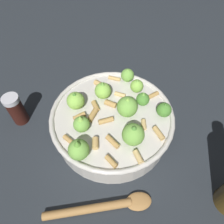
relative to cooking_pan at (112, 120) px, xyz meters
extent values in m
plane|color=#23282D|center=(0.00, 0.00, -0.04)|extent=(2.40, 2.40, 0.00)
cylinder|color=beige|center=(0.00, 0.00, -0.01)|extent=(0.27, 0.27, 0.06)
torus|color=beige|center=(0.00, 0.00, 0.02)|extent=(0.28, 0.28, 0.01)
sphere|color=#8CC64C|center=(0.03, 0.08, 0.04)|extent=(0.04, 0.04, 0.04)
cone|color=#4C8933|center=(0.03, 0.08, 0.06)|extent=(0.02, 0.02, 0.01)
sphere|color=#75B247|center=(0.11, -0.05, 0.04)|extent=(0.03, 0.03, 0.03)
cone|color=#75B247|center=(0.11, -0.05, 0.05)|extent=(0.01, 0.01, 0.01)
sphere|color=#4C8933|center=(-0.01, -0.11, 0.04)|extent=(0.03, 0.03, 0.03)
cone|color=#4C8933|center=(-0.01, -0.11, 0.05)|extent=(0.01, 0.01, 0.01)
sphere|color=#8CC64C|center=(0.06, 0.01, 0.04)|extent=(0.04, 0.04, 0.04)
cone|color=#75B247|center=(0.06, 0.01, 0.06)|extent=(0.02, 0.02, 0.02)
sphere|color=#4C8933|center=(0.02, -0.07, 0.04)|extent=(0.03, 0.03, 0.03)
cone|color=#75B247|center=(0.02, -0.07, 0.05)|extent=(0.01, 0.01, 0.01)
sphere|color=#8CC64C|center=(0.07, -0.07, 0.04)|extent=(0.03, 0.03, 0.03)
cone|color=#75B247|center=(0.07, -0.07, 0.05)|extent=(0.02, 0.02, 0.01)
sphere|color=#75B247|center=(-0.07, -0.03, 0.04)|extent=(0.05, 0.05, 0.05)
cone|color=#4C8933|center=(-0.07, -0.03, 0.07)|extent=(0.02, 0.02, 0.02)
sphere|color=#75B247|center=(-0.03, 0.07, 0.04)|extent=(0.03, 0.03, 0.03)
cone|color=#8CC64C|center=(-0.03, 0.07, 0.06)|extent=(0.02, 0.02, 0.02)
sphere|color=#75B247|center=(-0.09, 0.08, 0.04)|extent=(0.04, 0.04, 0.04)
cone|color=#609E38|center=(-0.09, 0.08, 0.06)|extent=(0.02, 0.02, 0.02)
sphere|color=#75B247|center=(0.00, -0.03, 0.05)|extent=(0.05, 0.05, 0.05)
cone|color=#8CC64C|center=(0.00, -0.03, 0.07)|extent=(0.02, 0.02, 0.01)
cylinder|color=tan|center=(0.09, 0.02, 0.03)|extent=(0.03, 0.03, 0.01)
cylinder|color=tan|center=(-0.02, 0.02, 0.03)|extent=(0.02, 0.03, 0.01)
cylinder|color=tan|center=(0.03, 0.00, 0.03)|extent=(0.03, 0.03, 0.01)
cylinder|color=tan|center=(-0.11, 0.02, 0.03)|extent=(0.03, 0.02, 0.01)
cylinder|color=tan|center=(-0.11, -0.04, 0.03)|extent=(0.03, 0.02, 0.01)
cylinder|color=tan|center=(0.03, 0.04, 0.03)|extent=(0.03, 0.02, 0.01)
cylinder|color=tan|center=(-0.07, 0.01, 0.03)|extent=(0.03, 0.03, 0.01)
cylinder|color=tan|center=(0.00, 0.07, 0.03)|extent=(0.02, 0.03, 0.01)
cylinder|color=tan|center=(-0.06, -0.09, 0.03)|extent=(0.03, 0.02, 0.01)
cylinder|color=tan|center=(-0.06, 0.09, 0.03)|extent=(0.03, 0.03, 0.01)
cylinder|color=tan|center=(0.11, -0.02, 0.03)|extent=(0.02, 0.03, 0.01)
cylinder|color=tan|center=(0.04, -0.10, 0.03)|extent=(0.02, 0.03, 0.01)
cylinder|color=tan|center=(0.05, -0.03, 0.03)|extent=(0.02, 0.03, 0.01)
cylinder|color=tan|center=(-0.04, -0.06, 0.03)|extent=(0.02, 0.01, 0.01)
cylinder|color=tan|center=(0.00, 0.04, 0.03)|extent=(0.03, 0.03, 0.01)
cylinder|color=tan|center=(-0.07, 0.04, 0.03)|extent=(0.02, 0.01, 0.01)
cylinder|color=#33140F|center=(0.06, 0.23, -0.01)|extent=(0.04, 0.04, 0.07)
cylinder|color=silver|center=(0.06, 0.23, 0.04)|extent=(0.04, 0.04, 0.01)
cylinder|color=#9E703D|center=(-0.18, 0.07, -0.03)|extent=(0.02, 0.17, 0.02)
ellipsoid|color=#9E703D|center=(-0.18, -0.03, -0.04)|extent=(0.04, 0.05, 0.01)
camera|label=1|loc=(-0.28, 0.04, 0.40)|focal=33.48mm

